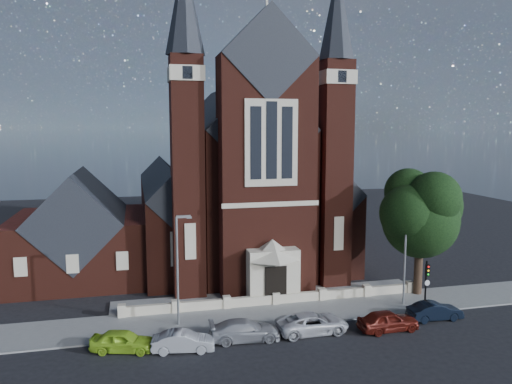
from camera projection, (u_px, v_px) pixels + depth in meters
ground at (252, 275)px, 48.49m from camera, size 120.00×120.00×0.00m
pavement_strip at (283, 314)px, 38.37m from camera, size 60.00×5.00×0.12m
forecourt_paving at (269, 297)px, 42.23m from camera, size 26.00×3.00×0.14m
forecourt_wall at (275, 305)px, 40.30m from camera, size 24.00×0.40×0.90m
church at (235, 183)px, 55.09m from camera, size 20.01×34.90×29.20m
parish_hall at (80, 236)px, 47.11m from camera, size 12.00×12.20×10.24m
street_tree at (424, 215)px, 41.60m from camera, size 6.40×6.60×10.70m
street_lamp_left at (179, 264)px, 35.44m from camera, size 1.16×0.22×8.09m
street_lamp_right at (406, 249)px, 39.67m from camera, size 1.16×0.22×8.09m
traffic_signal at (427, 279)px, 38.62m from camera, size 0.28×0.42×4.00m
car_lime_van at (123, 341)px, 31.85m from camera, size 4.35×2.63×1.38m
car_silver_a at (183, 341)px, 31.85m from camera, size 4.14×1.95×1.31m
car_silver_b at (245, 330)px, 33.50m from camera, size 4.94×2.27×1.40m
car_white_suv at (313, 323)px, 34.72m from camera, size 5.15×2.47×1.41m
car_dark_red at (388, 321)px, 35.07m from camera, size 4.38×1.86×1.48m
car_navy at (435, 311)px, 37.09m from camera, size 4.09×1.51×1.34m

